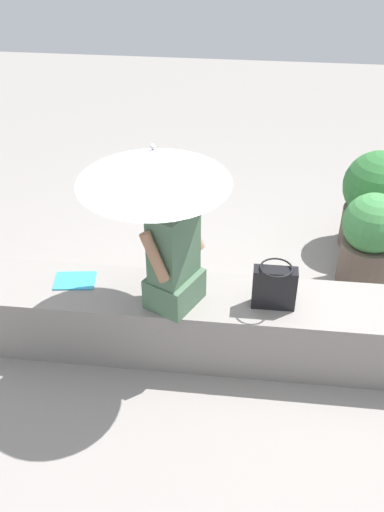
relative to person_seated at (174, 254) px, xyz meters
name	(u,v)px	position (x,y,z in m)	size (l,w,h in m)	color
ground_plane	(208,348)	(-0.22, -0.09, -0.88)	(14.00, 14.00, 0.00)	gray
stone_bench	(208,323)	(-0.22, -0.09, -0.63)	(3.18, 0.53, 0.49)	gray
person_seated	(174,254)	(0.00, 0.00, 0.00)	(0.40, 0.51, 0.90)	#47664C
parasol	(153,166)	(0.10, 0.05, 0.63)	(0.90, 0.90, 1.15)	#B7B7BC
handbag_black	(274,287)	(-0.65, -0.03, -0.23)	(0.28, 0.21, 0.32)	black
magazine	(75,281)	(0.72, -0.14, -0.38)	(0.28, 0.20, 0.01)	#339ED1
planter_near	(370,239)	(-1.42, -1.02, -0.46)	(0.48, 0.48, 0.82)	brown
planter_far	(376,199)	(-1.54, -1.60, -0.41)	(0.61, 0.61, 0.90)	brown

